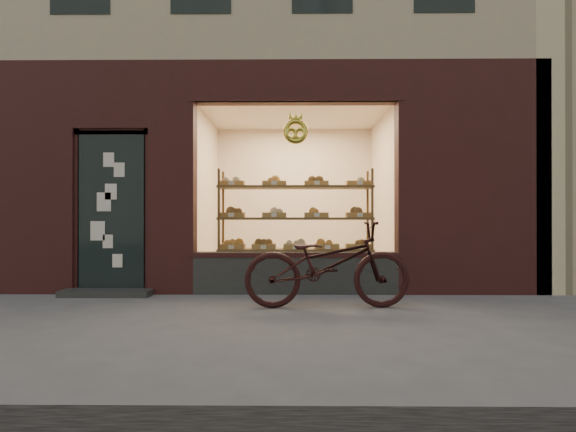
{
  "coord_description": "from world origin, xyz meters",
  "views": [
    {
      "loc": [
        0.41,
        -3.89,
        1.01
      ],
      "look_at": [
        0.35,
        2.0,
        1.04
      ],
      "focal_mm": 28.0,
      "sensor_mm": 36.0,
      "label": 1
    }
  ],
  "objects": [
    {
      "name": "bicycle",
      "position": [
        0.8,
        1.17,
        0.49
      ],
      "size": [
        1.88,
        0.72,
        0.98
      ],
      "primitive_type": "imported",
      "rotation": [
        0.0,
        0.0,
        1.61
      ],
      "color": "black",
      "rests_on": "ground"
    },
    {
      "name": "display_shelf",
      "position": [
        0.45,
        2.55,
        0.85
      ],
      "size": [
        2.2,
        0.45,
        1.7
      ],
      "color": "brown",
      "rests_on": "ground"
    },
    {
      "name": "ground",
      "position": [
        0.0,
        0.0,
        0.0
      ],
      "size": [
        90.0,
        90.0,
        0.0
      ],
      "primitive_type": "plane",
      "color": "#535358"
    }
  ]
}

